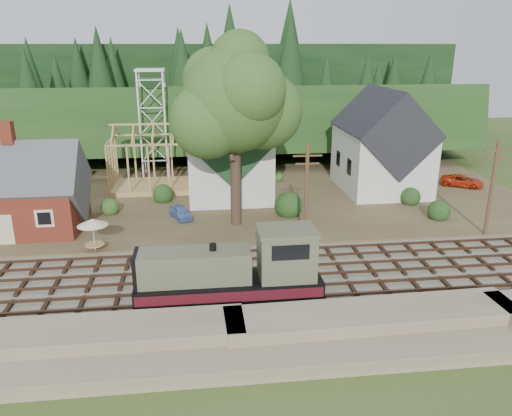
{
  "coord_description": "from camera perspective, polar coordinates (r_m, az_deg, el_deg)",
  "views": [
    {
      "loc": [
        -1.07,
        -30.34,
        15.13
      ],
      "look_at": [
        3.25,
        6.0,
        3.0
      ],
      "focal_mm": 35.0,
      "sensor_mm": 36.0,
      "label": 1
    }
  ],
  "objects": [
    {
      "name": "depot",
      "position": [
        45.54,
        -25.64,
        1.32
      ],
      "size": [
        10.8,
        7.41,
        9.0
      ],
      "color": "maroon",
      "rests_on": "village_flat"
    },
    {
      "name": "embankment",
      "position": [
        26.6,
        -3.41,
        -16.38
      ],
      "size": [
        64.0,
        5.0,
        1.6
      ],
      "primitive_type": "cube",
      "color": "#7F7259",
      "rests_on": "ground"
    },
    {
      "name": "church",
      "position": [
        51.1,
        -3.22,
        7.08
      ],
      "size": [
        8.4,
        15.17,
        13.0
      ],
      "color": "silver",
      "rests_on": "village_flat"
    },
    {
      "name": "ridge",
      "position": [
        89.64,
        -6.06,
        8.52
      ],
      "size": [
        80.0,
        20.0,
        12.0
      ],
      "primitive_type": "cube",
      "color": "black",
      "rests_on": "ground"
    },
    {
      "name": "telegraph_pole_near",
      "position": [
        38.04,
        5.77,
        1.62
      ],
      "size": [
        2.2,
        0.28,
        8.0
      ],
      "color": "#4C331E",
      "rests_on": "ground"
    },
    {
      "name": "hillside",
      "position": [
        73.92,
        -5.84,
        6.43
      ],
      "size": [
        70.0,
        28.96,
        12.74
      ],
      "primitive_type": "cube",
      "rotation": [
        -0.17,
        0.0,
        0.0
      ],
      "color": "#1E3F19",
      "rests_on": "ground"
    },
    {
      "name": "patio_set",
      "position": [
        38.85,
        -18.18,
        -1.71
      ],
      "size": [
        2.24,
        2.24,
        2.49
      ],
      "color": "silver",
      "rests_on": "village_flat"
    },
    {
      "name": "big_tree",
      "position": [
        40.85,
        -2.22,
        11.42
      ],
      "size": [
        10.9,
        8.4,
        14.7
      ],
      "color": "#38281E",
      "rests_on": "village_flat"
    },
    {
      "name": "car_blue",
      "position": [
        44.8,
        -8.62,
        -0.46
      ],
      "size": [
        2.43,
        3.51,
        1.11
      ],
      "primitive_type": "imported",
      "rotation": [
        0.0,
        0.0,
        0.38
      ],
      "color": "#5F81CB",
      "rests_on": "village_flat"
    },
    {
      "name": "ground",
      "position": [
        33.93,
        -4.3,
        -8.21
      ],
      "size": [
        140.0,
        140.0,
        0.0
      ],
      "primitive_type": "plane",
      "color": "#384C1E",
      "rests_on": "ground"
    },
    {
      "name": "timber_frame",
      "position": [
        53.9,
        -11.9,
        5.23
      ],
      "size": [
        8.2,
        6.2,
        6.99
      ],
      "color": "tan",
      "rests_on": "village_flat"
    },
    {
      "name": "village_flat",
      "position": [
        50.62,
        -5.26,
        1.05
      ],
      "size": [
        64.0,
        26.0,
        0.3
      ],
      "primitive_type": "cube",
      "color": "brown",
      "rests_on": "ground"
    },
    {
      "name": "car_red",
      "position": [
        58.66,
        22.49,
        2.89
      ],
      "size": [
        4.76,
        4.1,
        1.22
      ],
      "primitive_type": "imported",
      "rotation": [
        0.0,
        0.0,
        0.99
      ],
      "color": "red",
      "rests_on": "village_flat"
    },
    {
      "name": "farmhouse",
      "position": [
        53.89,
        14.19,
        6.8
      ],
      "size": [
        8.4,
        10.8,
        10.6
      ],
      "color": "silver",
      "rests_on": "village_flat"
    },
    {
      "name": "locomotive",
      "position": [
        30.4,
        -2.31,
        -7.27
      ],
      "size": [
        11.09,
        2.77,
        4.46
      ],
      "color": "black",
      "rests_on": "railroad_bed"
    },
    {
      "name": "lattice_tower",
      "position": [
        58.77,
        -11.87,
        12.99
      ],
      "size": [
        3.2,
        3.2,
        12.12
      ],
      "color": "silver",
      "rests_on": "village_flat"
    },
    {
      "name": "telegraph_pole_far",
      "position": [
        43.75,
        25.35,
        2.13
      ],
      "size": [
        2.2,
        0.28,
        8.0
      ],
      "color": "#4C331E",
      "rests_on": "ground"
    },
    {
      "name": "railroad_bed",
      "position": [
        33.89,
        -4.3,
        -8.09
      ],
      "size": [
        64.0,
        11.0,
        0.16
      ],
      "primitive_type": "cube",
      "color": "#726B5B",
      "rests_on": "ground"
    }
  ]
}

